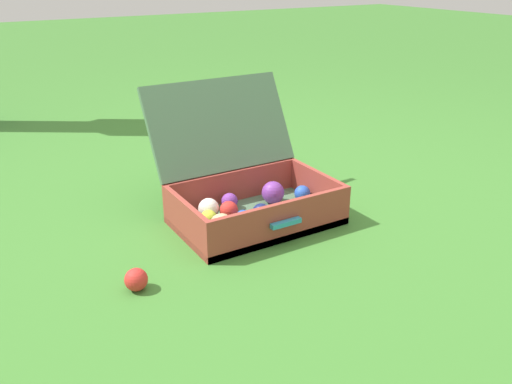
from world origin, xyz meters
TOP-DOWN VIEW (x-y plane):
  - ground_plane at (0.00, 0.00)m, footprint 16.00×16.00m
  - open_suitcase at (-0.05, 0.07)m, footprint 0.55×0.54m
  - stray_ball_on_grass at (-0.54, -0.18)m, footprint 0.07×0.07m

SIDE VIEW (x-z plane):
  - ground_plane at x=0.00m, z-range 0.00..0.00m
  - stray_ball_on_grass at x=-0.54m, z-range 0.00..0.07m
  - open_suitcase at x=-0.05m, z-range -0.12..0.33m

